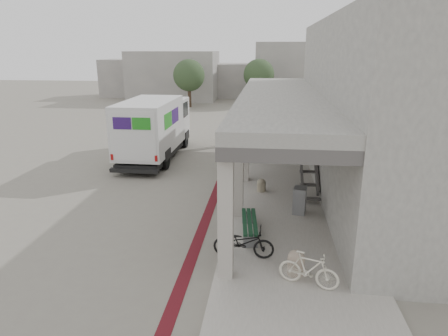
# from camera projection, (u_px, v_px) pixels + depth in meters

# --- Properties ---
(ground) EXTENTS (120.00, 120.00, 0.00)m
(ground) POSITION_uv_depth(u_px,v_px,m) (177.00, 221.00, 14.06)
(ground) COLOR slate
(ground) RESTS_ON ground
(bike_lane_stripe) EXTENTS (0.35, 40.00, 0.01)m
(bike_lane_stripe) POSITION_uv_depth(u_px,v_px,m) (213.00, 201.00, 15.86)
(bike_lane_stripe) COLOR #521017
(bike_lane_stripe) RESTS_ON ground
(sidewalk) EXTENTS (4.40, 28.00, 0.12)m
(sidewalk) POSITION_uv_depth(u_px,v_px,m) (292.00, 224.00, 13.63)
(sidewalk) COLOR gray
(sidewalk) RESTS_ON ground
(transit_building) EXTENTS (7.60, 17.00, 7.00)m
(transit_building) POSITION_uv_depth(u_px,v_px,m) (359.00, 109.00, 16.65)
(transit_building) COLOR gray
(transit_building) RESTS_ON ground
(distant_backdrop) EXTENTS (28.00, 10.00, 6.50)m
(distant_backdrop) POSITION_uv_depth(u_px,v_px,m) (220.00, 75.00, 47.74)
(distant_backdrop) COLOR gray
(distant_backdrop) RESTS_ON ground
(tree_left) EXTENTS (3.20, 3.20, 4.80)m
(tree_left) POSITION_uv_depth(u_px,v_px,m) (189.00, 75.00, 40.32)
(tree_left) COLOR #38281C
(tree_left) RESTS_ON ground
(tree_mid) EXTENTS (3.20, 3.20, 4.80)m
(tree_mid) POSITION_uv_depth(u_px,v_px,m) (259.00, 75.00, 41.49)
(tree_mid) COLOR #38281C
(tree_mid) RESTS_ON ground
(tree_right) EXTENTS (3.20, 3.20, 4.80)m
(tree_right) POSITION_uv_depth(u_px,v_px,m) (339.00, 76.00, 39.69)
(tree_right) COLOR #38281C
(tree_right) RESTS_ON ground
(fedex_truck) EXTENTS (2.47, 7.69, 3.27)m
(fedex_truck) POSITION_uv_depth(u_px,v_px,m) (155.00, 127.00, 21.66)
(fedex_truck) COLOR black
(fedex_truck) RESTS_ON ground
(bench) EXTENTS (0.62, 2.09, 0.48)m
(bench) POSITION_uv_depth(u_px,v_px,m) (250.00, 225.00, 12.64)
(bench) COLOR slate
(bench) RESTS_ON sidewalk
(bollard_near) EXTENTS (0.45, 0.45, 0.68)m
(bollard_near) POSITION_uv_depth(u_px,v_px,m) (296.00, 262.00, 10.45)
(bollard_near) COLOR tan
(bollard_near) RESTS_ON sidewalk
(bollard_far) EXTENTS (0.36, 0.36, 0.54)m
(bollard_far) POSITION_uv_depth(u_px,v_px,m) (261.00, 185.00, 16.53)
(bollard_far) COLOR gray
(bollard_far) RESTS_ON sidewalk
(utility_cabinet) EXTENTS (0.53, 0.65, 0.96)m
(utility_cabinet) POSITION_uv_depth(u_px,v_px,m) (300.00, 200.00, 14.31)
(utility_cabinet) COLOR gray
(utility_cabinet) RESTS_ON sidewalk
(bicycle_black) EXTENTS (1.75, 0.67, 0.91)m
(bicycle_black) POSITION_uv_depth(u_px,v_px,m) (244.00, 242.00, 11.26)
(bicycle_black) COLOR black
(bicycle_black) RESTS_ON sidewalk
(bicycle_cream) EXTENTS (1.58, 0.90, 0.92)m
(bicycle_cream) POSITION_uv_depth(u_px,v_px,m) (309.00, 269.00, 9.87)
(bicycle_cream) COLOR silver
(bicycle_cream) RESTS_ON sidewalk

